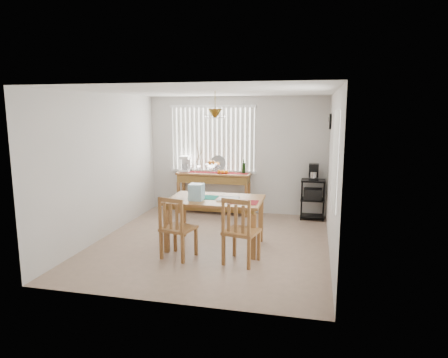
% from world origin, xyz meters
% --- Properties ---
extents(ground, '(4.00, 4.50, 0.01)m').
position_xyz_m(ground, '(0.00, 0.00, -0.01)').
color(ground, gray).
extents(room_shell, '(4.20, 4.70, 2.70)m').
position_xyz_m(room_shell, '(0.00, 0.02, 1.69)').
color(room_shell, silver).
rests_on(room_shell, ground).
extents(sideboard, '(1.64, 0.46, 0.92)m').
position_xyz_m(sideboard, '(-0.46, 2.00, 0.69)').
color(sideboard, '#8F5E30').
rests_on(sideboard, ground).
extents(sideboard_items, '(1.56, 0.39, 0.71)m').
position_xyz_m(sideboard_items, '(-0.74, 2.02, 1.07)').
color(sideboard_items, maroon).
rests_on(sideboard_items, sideboard).
extents(wire_cart, '(0.50, 0.40, 0.85)m').
position_xyz_m(wire_cart, '(1.70, 2.00, 0.51)').
color(wire_cart, black).
rests_on(wire_cart, ground).
extents(cart_items, '(0.20, 0.24, 0.35)m').
position_xyz_m(cart_items, '(1.70, 2.01, 1.01)').
color(cart_items, black).
rests_on(cart_items, wire_cart).
extents(dining_table, '(1.57, 1.01, 0.84)m').
position_xyz_m(dining_table, '(0.11, -0.15, 0.74)').
color(dining_table, '#8F5E30').
rests_on(dining_table, ground).
extents(table_items, '(1.20, 0.56, 0.27)m').
position_xyz_m(table_items, '(-0.04, -0.29, 0.94)').
color(table_items, '#147564').
rests_on(table_items, dining_table).
extents(chair_left, '(0.55, 0.55, 1.00)m').
position_xyz_m(chair_left, '(-0.34, -0.81, 0.49)').
color(chair_left, '#8F5E30').
rests_on(chair_left, ground).
extents(chair_right, '(0.57, 0.57, 1.04)m').
position_xyz_m(chair_right, '(0.67, -0.82, 0.51)').
color(chair_right, '#8F5E30').
rests_on(chair_right, ground).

